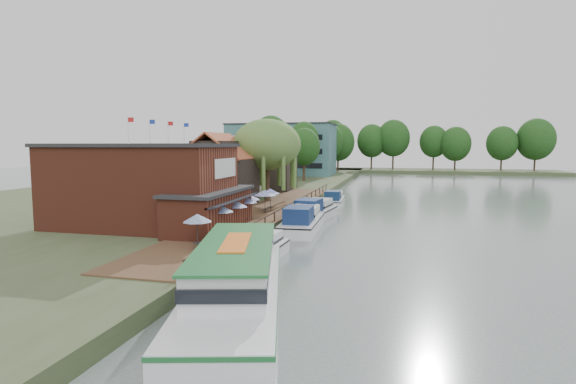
% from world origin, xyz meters
% --- Properties ---
extents(ground, '(260.00, 260.00, 0.00)m').
position_xyz_m(ground, '(0.00, 0.00, 0.00)').
color(ground, '#515E5B').
rests_on(ground, ground).
extents(land_bank, '(50.00, 140.00, 1.00)m').
position_xyz_m(land_bank, '(-30.00, 35.00, 0.50)').
color(land_bank, '#384728').
rests_on(land_bank, ground).
extents(quay_deck, '(6.00, 50.00, 0.10)m').
position_xyz_m(quay_deck, '(-8.00, 10.00, 1.05)').
color(quay_deck, '#47301E').
rests_on(quay_deck, land_bank).
extents(quay_rail, '(0.20, 49.00, 1.00)m').
position_xyz_m(quay_rail, '(-5.30, 10.50, 1.50)').
color(quay_rail, black).
rests_on(quay_rail, land_bank).
extents(pub, '(20.00, 11.00, 7.30)m').
position_xyz_m(pub, '(-14.00, -1.00, 4.65)').
color(pub, maroon).
rests_on(pub, land_bank).
extents(hotel_block, '(25.40, 12.40, 12.30)m').
position_xyz_m(hotel_block, '(-22.00, 70.00, 7.15)').
color(hotel_block, '#38666B').
rests_on(hotel_block, land_bank).
extents(cottage_a, '(8.60, 7.60, 8.50)m').
position_xyz_m(cottage_a, '(-15.00, 14.00, 5.25)').
color(cottage_a, black).
rests_on(cottage_a, land_bank).
extents(cottage_b, '(9.60, 8.60, 8.50)m').
position_xyz_m(cottage_b, '(-18.00, 24.00, 5.25)').
color(cottage_b, beige).
rests_on(cottage_b, land_bank).
extents(cottage_c, '(7.60, 7.60, 8.50)m').
position_xyz_m(cottage_c, '(-14.00, 33.00, 5.25)').
color(cottage_c, black).
rests_on(cottage_c, land_bank).
extents(willow, '(8.60, 8.60, 10.43)m').
position_xyz_m(willow, '(-10.50, 19.00, 6.21)').
color(willow, '#476B2D').
rests_on(willow, land_bank).
extents(umbrella_0, '(2.00, 2.00, 2.38)m').
position_xyz_m(umbrella_0, '(-7.43, -7.79, 2.29)').
color(umbrella_0, navy).
rests_on(umbrella_0, quay_deck).
extents(umbrella_1, '(2.05, 2.05, 2.38)m').
position_xyz_m(umbrella_1, '(-7.65, -3.14, 2.29)').
color(umbrella_1, '#1A4290').
rests_on(umbrella_1, quay_deck).
extents(umbrella_2, '(2.09, 2.09, 2.38)m').
position_xyz_m(umbrella_2, '(-7.53, -0.21, 2.29)').
color(umbrella_2, navy).
rests_on(umbrella_2, quay_deck).
extents(umbrella_3, '(2.18, 2.18, 2.38)m').
position_xyz_m(umbrella_3, '(-7.68, 2.79, 2.29)').
color(umbrella_3, navy).
rests_on(umbrella_3, quay_deck).
extents(umbrella_4, '(2.39, 2.39, 2.38)m').
position_xyz_m(umbrella_4, '(-8.21, 4.91, 2.29)').
color(umbrella_4, navy).
rests_on(umbrella_4, quay_deck).
extents(umbrella_5, '(2.45, 2.45, 2.38)m').
position_xyz_m(umbrella_5, '(-7.68, 8.85, 2.29)').
color(umbrella_5, navy).
rests_on(umbrella_5, quay_deck).
extents(umbrella_6, '(2.07, 2.07, 2.38)m').
position_xyz_m(umbrella_6, '(-7.60, 10.57, 2.29)').
color(umbrella_6, '#1B1D98').
rests_on(umbrella_6, quay_deck).
extents(cruiser_0, '(3.37, 9.22, 2.17)m').
position_xyz_m(cruiser_0, '(-3.70, -6.35, 1.09)').
color(cruiser_0, white).
rests_on(cruiser_0, ground).
extents(cruiser_1, '(3.89, 10.70, 2.58)m').
position_xyz_m(cruiser_1, '(-3.00, 5.52, 1.29)').
color(cruiser_1, silver).
rests_on(cruiser_1, ground).
extents(cruiser_2, '(4.45, 10.53, 2.49)m').
position_xyz_m(cruiser_2, '(-3.08, 12.18, 1.25)').
color(cruiser_2, silver).
rests_on(cruiser_2, ground).
extents(cruiser_3, '(3.40, 9.17, 2.15)m').
position_xyz_m(cruiser_3, '(-2.72, 24.45, 1.08)').
color(cruiser_3, silver).
rests_on(cruiser_3, ground).
extents(tour_boat, '(8.12, 16.10, 3.39)m').
position_xyz_m(tour_boat, '(-1.79, -15.60, 1.69)').
color(tour_boat, silver).
rests_on(tour_boat, ground).
extents(swan, '(0.44, 0.44, 0.44)m').
position_xyz_m(swan, '(-3.94, -11.80, 0.22)').
color(swan, white).
rests_on(swan, ground).
extents(bank_tree_0, '(6.68, 6.68, 12.37)m').
position_xyz_m(bank_tree_0, '(-16.50, 41.67, 7.19)').
color(bank_tree_0, '#143811').
rests_on(bank_tree_0, land_bank).
extents(bank_tree_1, '(6.44, 6.44, 10.52)m').
position_xyz_m(bank_tree_1, '(-12.62, 51.67, 6.26)').
color(bank_tree_1, '#143811').
rests_on(bank_tree_1, land_bank).
extents(bank_tree_2, '(6.21, 6.21, 12.19)m').
position_xyz_m(bank_tree_2, '(-14.29, 59.79, 7.09)').
color(bank_tree_2, '#143811').
rests_on(bank_tree_2, land_bank).
extents(bank_tree_3, '(8.30, 8.30, 12.79)m').
position_xyz_m(bank_tree_3, '(-12.39, 79.21, 7.39)').
color(bank_tree_3, '#143811').
rests_on(bank_tree_3, land_bank).
extents(bank_tree_4, '(8.92, 8.92, 13.03)m').
position_xyz_m(bank_tree_4, '(-10.62, 87.44, 7.52)').
color(bank_tree_4, '#143811').
rests_on(bank_tree_4, land_bank).
extents(bank_tree_5, '(7.06, 7.06, 12.47)m').
position_xyz_m(bank_tree_5, '(-17.16, 92.05, 7.23)').
color(bank_tree_5, '#143811').
rests_on(bank_tree_5, land_bank).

